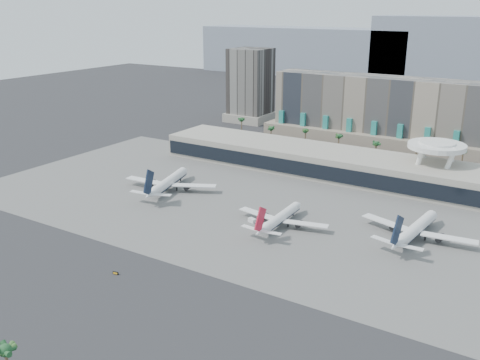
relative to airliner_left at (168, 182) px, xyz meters
The scene contains 14 objects.
ground 66.64m from the airliner_left, 44.81° to the right, with size 900.00×900.00×0.00m, color #232326.
apron_pad 48.05m from the airliner_left, ahead, with size 260.00×130.00×0.06m, color #5B5B59.
hotel 140.35m from the airliner_left, 65.85° to the left, with size 140.00×30.00×42.00m.
office_tower 161.52m from the airliner_left, 107.34° to the left, with size 30.00×30.00×52.00m.
terminal 78.72m from the airliner_left, 53.15° to the left, with size 170.00×32.50×14.50m.
saucer_structure 124.21m from the airliner_left, 34.07° to the left, with size 26.00×26.00×21.89m.
palm_row 112.28m from the airliner_left, 61.09° to the left, with size 157.80×2.80×13.10m.
airliner_left is the anchor object (origin of this frame).
airliner_centre 63.88m from the airliner_left, ahead, with size 38.13×39.25×13.55m.
airliner_right 110.86m from the airliner_left, ahead, with size 43.21×44.67×15.43m.
service_vehicle_a 9.08m from the airliner_left, 168.36° to the left, with size 4.87×2.38×2.38m, color white.
service_vehicle_b 53.63m from the airliner_left, 13.09° to the right, with size 3.22×1.84×1.66m, color silver.
taxiway_sign 81.00m from the airliner_left, 62.74° to the right, with size 2.07×0.61×0.93m.
near_palm_b 139.96m from the airliner_left, 64.46° to the right, with size 6.00×6.00×15.14m.
Camera 1 is at (104.17, -133.02, 82.00)m, focal length 40.00 mm.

